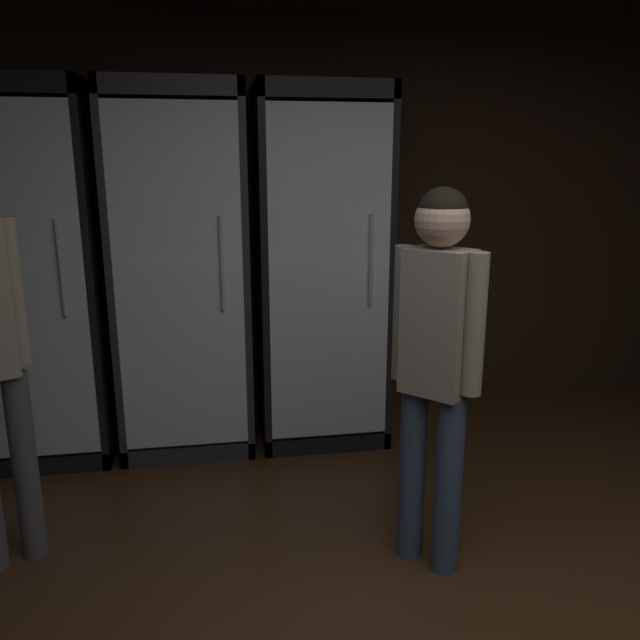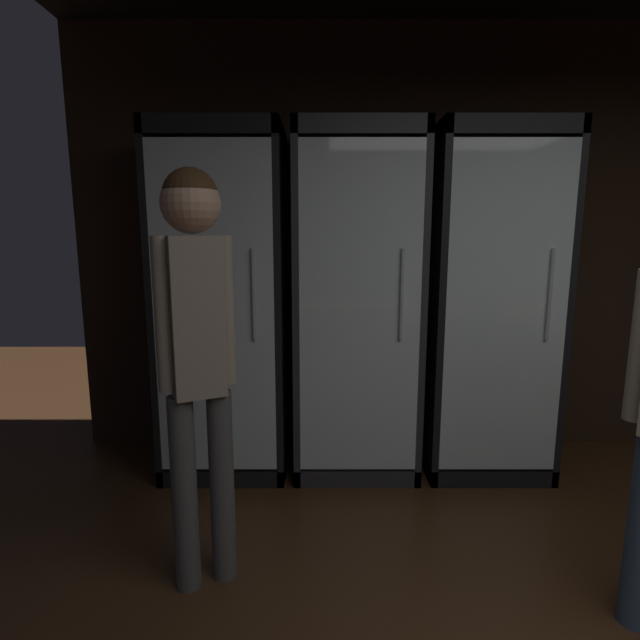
{
  "view_description": "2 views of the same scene",
  "coord_description": "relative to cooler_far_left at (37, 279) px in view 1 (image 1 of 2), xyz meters",
  "views": [
    {
      "loc": [
        -0.94,
        -0.98,
        1.67
      ],
      "look_at": [
        -0.36,
        2.5,
        0.77
      ],
      "focal_mm": 34.99,
      "sensor_mm": 36.0,
      "label": 1
    },
    {
      "loc": [
        -1.36,
        -0.31,
        1.47
      ],
      "look_at": [
        -1.36,
        2.64,
        0.95
      ],
      "focal_mm": 27.28,
      "sensor_mm": 36.0,
      "label": 2
    }
  ],
  "objects": [
    {
      "name": "wall_back",
      "position": [
        1.95,
        0.33,
        0.37
      ],
      "size": [
        6.0,
        0.06,
        2.8
      ],
      "primitive_type": "cube",
      "color": "black",
      "rests_on": "ground"
    },
    {
      "name": "cooler_far_left",
      "position": [
        0.0,
        0.0,
        0.0
      ],
      "size": [
        0.75,
        0.67,
        2.09
      ],
      "color": "black",
      "rests_on": "ground"
    },
    {
      "name": "cooler_left",
      "position": [
        0.81,
        -0.0,
        -0.01
      ],
      "size": [
        0.75,
        0.67,
        2.09
      ],
      "color": "#2B2B30",
      "rests_on": "ground"
    },
    {
      "name": "cooler_center",
      "position": [
        1.62,
        0.0,
        -0.01
      ],
      "size": [
        0.75,
        0.67,
        2.09
      ],
      "color": "black",
      "rests_on": "ground"
    },
    {
      "name": "shopper_far",
      "position": [
        1.85,
        -1.43,
        -0.06
      ],
      "size": [
        0.29,
        0.31,
        1.58
      ],
      "color": "#384C66",
      "rests_on": "ground"
    }
  ]
}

